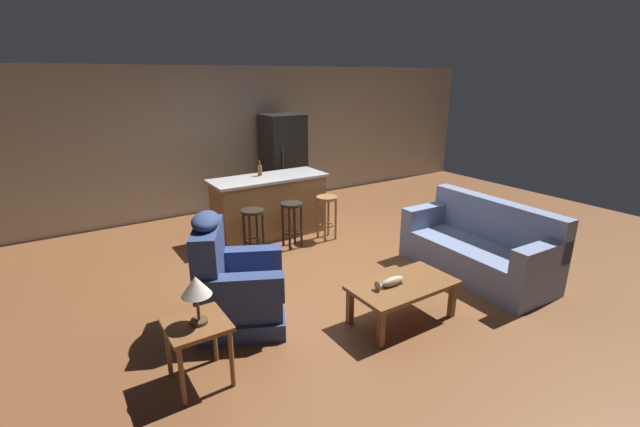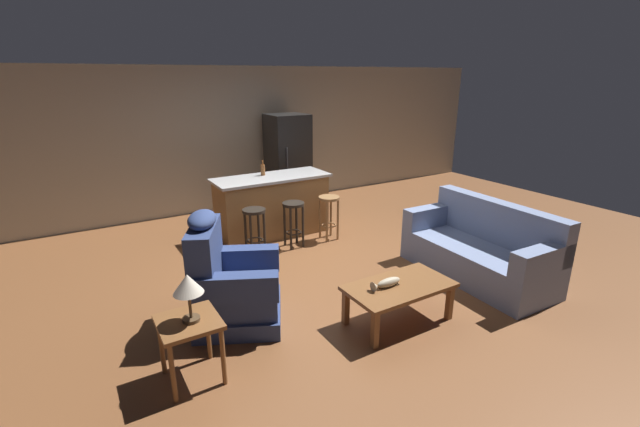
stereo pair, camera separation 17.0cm
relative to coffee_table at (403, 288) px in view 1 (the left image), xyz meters
The scene contains 14 objects.
ground_plane 1.68m from the coffee_table, 90.45° to the left, with size 12.00×12.00×0.00m.
back_wall 4.86m from the coffee_table, 90.16° to the left, with size 12.00×0.05×2.60m.
coffee_table is the anchor object (origin of this frame).
fish_figurine 0.18m from the coffee_table, 169.08° to the left, with size 0.34×0.10×0.10m.
couch 1.62m from the coffee_table, 10.27° to the left, with size 0.90×1.93×0.94m.
recliner_near_lamp 1.72m from the coffee_table, 148.60° to the left, with size 1.12×1.12×1.20m.
end_table 2.07m from the coffee_table, behind, with size 0.48×0.48×0.56m.
table_lamp 2.10m from the coffee_table, behind, with size 0.24×0.24×0.41m.
kitchen_island 2.99m from the coffee_table, 90.25° to the left, with size 1.80×0.70×0.95m.
bar_stool_left 2.43m from the coffee_table, 103.80° to the left, with size 0.32×0.32×0.68m.
bar_stool_middle 2.36m from the coffee_table, 89.18° to the left, with size 0.32×0.32×0.68m.
bar_stool_right 2.45m from the coffee_table, 74.66° to the left, with size 0.32×0.32×0.68m.
refrigerator 4.32m from the coffee_table, 78.04° to the left, with size 0.70×0.69×1.76m.
bottle_tall_green 3.20m from the coffee_table, 91.63° to the left, with size 0.07×0.07×0.24m.
Camera 1 is at (-2.83, -4.46, 2.45)m, focal length 24.00 mm.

